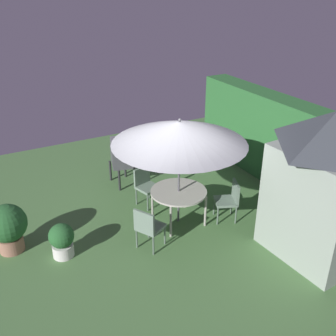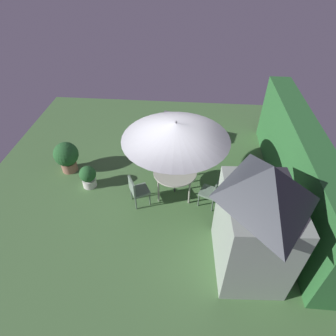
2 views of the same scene
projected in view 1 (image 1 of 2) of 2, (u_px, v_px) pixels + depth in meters
The scene contains 11 objects.
ground_plane at pixel (164, 222), 8.68m from camera, with size 11.00×11.00×0.00m, color #47703D.
hedge_backdrop at pixel (289, 146), 9.70m from camera, with size 6.48×0.68×2.20m.
garden_shed at pixel (323, 186), 7.12m from camera, with size 1.94×1.54×2.88m.
patio_table at pixel (179, 193), 8.41m from camera, with size 1.21×1.21×0.76m.
patio_umbrella at pixel (179, 132), 7.80m from camera, with size 2.74×2.74×2.38m.
bbq_grill at pixel (121, 153), 9.93m from camera, with size 0.81×0.68×1.20m.
chair_near_shed at pixel (146, 184), 9.18m from camera, with size 0.57×0.57×0.90m.
chair_far_side at pixel (148, 226), 7.64m from camera, with size 0.63×0.63×0.90m.
chair_toward_hedge at pixel (230, 198), 8.58m from camera, with size 0.61×0.61×0.90m.
potted_plant_by_shed at pixel (62, 240), 7.49m from camera, with size 0.48×0.48×0.70m.
potted_plant_by_grill at pixel (8, 226), 7.56m from camera, with size 0.75×0.75×1.00m.
Camera 1 is at (6.43, -3.39, 4.89)m, focal length 42.25 mm.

